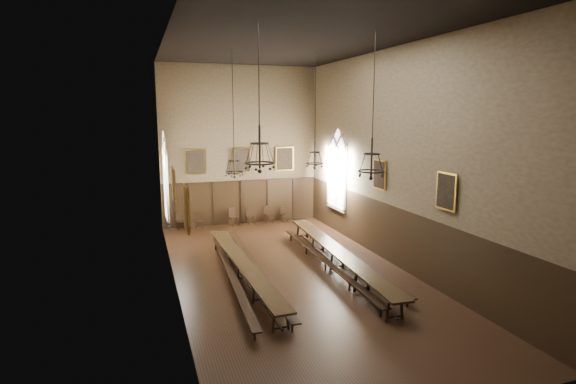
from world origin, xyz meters
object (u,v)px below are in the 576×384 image
bench_left_outer (231,275)px  chandelier_front_right (371,163)px  bench_left_inner (255,269)px  chair_0 (181,224)px  chair_1 (199,224)px  table_left (244,271)px  bench_right_inner (325,264)px  chandelier_back_left (234,163)px  chandelier_back_right (315,155)px  chair_4 (251,219)px  bench_right_outer (348,259)px  chair_6 (284,217)px  chandelier_front_left (260,154)px  chair_3 (233,220)px  table_right (337,259)px  chair_5 (268,217)px

bench_left_outer → chandelier_front_right: size_ratio=2.07×
bench_left_outer → bench_left_inner: bench_left_inner is taller
chair_0 → chair_1: 0.99m
table_left → bench_right_inner: size_ratio=0.98×
chandelier_back_left → chandelier_front_right: size_ratio=1.10×
bench_left_outer → chandelier_back_right: bearing=30.7°
bench_left_outer → chair_4: size_ratio=10.78×
bench_right_outer → chandelier_back_right: size_ratio=1.89×
chair_0 → chair_6: 6.01m
chair_1 → bench_left_outer: bearing=-78.6°
chair_1 → chandelier_front_left: bearing=-76.4°
chair_0 → chandelier_back_right: (5.49, -6.09, 4.19)m
chair_3 → chair_6: chair_3 is taller
chair_6 → chandelier_back_left: chandelier_back_left is taller
table_left → chair_3: size_ratio=9.64×
chandelier_back_left → chair_1: bearing=98.1°
chair_3 → chandelier_back_left: 7.24m
chair_0 → chair_1: size_ratio=1.07×
chandelier_back_left → chandelier_front_right: (3.80, -4.98, 0.39)m
bench_left_inner → chair_0: (-2.10, 8.37, -0.01)m
chandelier_back_left → chandelier_front_left: 5.47m
chandelier_front_right → chair_1: bearing=113.1°
chandelier_back_right → table_right: bearing=-90.0°
chair_3 → chair_6: 3.06m
table_left → bench_right_outer: (4.59, 0.31, -0.10)m
chair_0 → chair_5: 5.03m
bench_left_inner → chair_3: bearing=84.1°
chandelier_front_left → table_right: bearing=34.8°
chair_5 → table_right: bearing=-88.7°
table_left → bench_right_outer: size_ratio=1.01×
chandelier_back_left → chandelier_back_right: same height
bench_right_outer → chair_4: bearing=104.6°
chandelier_back_left → chandelier_back_right: (3.66, -0.09, 0.22)m
chair_1 → chair_5: 4.04m
table_left → chair_3: 8.74m
table_left → chandelier_back_left: bearing=84.1°
chair_4 → chandelier_back_right: 7.55m
chandelier_back_left → bench_left_outer: bearing=-106.1°
chair_3 → chair_4: chair_3 is taller
bench_right_inner → chair_0: (-4.98, 8.60, 0.01)m
bench_right_outer → chair_3: 8.91m
chandelier_front_left → chair_1: bearing=92.7°
bench_left_inner → chair_3: size_ratio=10.48×
chandelier_back_right → chandelier_front_right: (0.14, -4.89, 0.17)m
bench_left_inner → chandelier_front_right: (3.53, -2.61, 4.35)m
table_right → chair_6: bearing=86.5°
table_right → chair_6: (0.52, 8.57, -0.15)m
table_left → table_right: bearing=0.5°
chair_5 → chandelier_front_right: chandelier_front_right is taller
table_left → chair_3: chair_3 is taller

